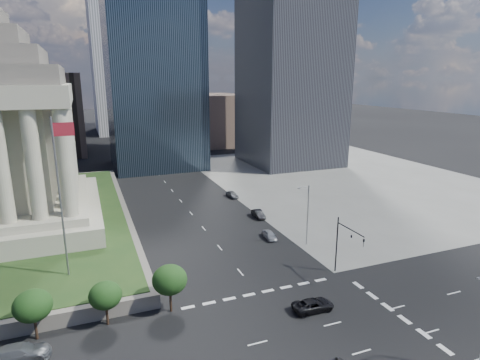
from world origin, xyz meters
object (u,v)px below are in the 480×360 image
suv_grey (20,353)px  parked_sedan_mid (258,214)px  street_lamp_north (307,212)px  parked_sedan_near (270,235)px  traffic_signal_ne (345,241)px  pickup_truck (313,305)px  flagpole (61,190)px  parked_sedan_far (232,194)px

suv_grey → parked_sedan_mid: (37.66, 28.75, -0.08)m
street_lamp_north → parked_sedan_near: street_lamp_north is taller
traffic_signal_ne → parked_sedan_near: size_ratio=2.04×
parked_sedan_near → suv_grey: bearing=-147.2°
street_lamp_north → pickup_truck: bearing=-117.8°
flagpole → street_lamp_north: bearing=1.6°
suv_grey → pickup_truck: bearing=-92.0°
traffic_signal_ne → suv_grey: (-38.66, -2.70, -4.45)m
street_lamp_north → pickup_truck: size_ratio=2.02×
street_lamp_north → parked_sedan_far: (-1.83, 29.39, -4.95)m
pickup_truck → parked_sedan_mid: 32.41m
flagpole → parked_sedan_near: flagpole is taller
parked_sedan_near → street_lamp_north: bearing=-40.6°
suv_grey → parked_sedan_mid: bearing=-49.2°
street_lamp_north → parked_sedan_mid: 15.66m
flagpole → traffic_signal_ne: size_ratio=2.50×
suv_grey → traffic_signal_ne: bearing=-82.6°
suv_grey → parked_sedan_mid: 47.38m
pickup_truck → parked_sedan_near: 21.81m
flagpole → parked_sedan_near: size_ratio=5.10×
street_lamp_north → suv_grey: 42.18m
pickup_truck → parked_sedan_far: bearing=-7.1°
pickup_truck → parked_sedan_near: pickup_truck is taller
pickup_truck → suv_grey: size_ratio=0.90×
pickup_truck → parked_sedan_near: bearing=-10.6°
parked_sedan_near → parked_sedan_mid: 10.61m
pickup_truck → parked_sedan_mid: parked_sedan_mid is taller
parked_sedan_mid → parked_sedan_far: 14.64m
traffic_signal_ne → street_lamp_north: size_ratio=0.80×
suv_grey → parked_sedan_mid: suv_grey is taller
suv_grey → parked_sedan_near: size_ratio=1.40×
suv_grey → parked_sedan_far: 57.46m
traffic_signal_ne → parked_sedan_near: (-3.50, 15.74, -4.58)m
flagpole → suv_grey: flagpole is taller
flagpole → suv_grey: size_ratio=3.63×
flagpole → street_lamp_north: flagpole is taller
parked_sedan_mid → parked_sedan_far: bearing=92.8°
flagpole → parked_sedan_mid: (33.33, 15.75, -12.40)m
traffic_signal_ne → pickup_truck: 10.83m
suv_grey → parked_sedan_far: size_ratio=1.32×
parked_sedan_mid → traffic_signal_ne: bearing=-85.0°
flagpole → parked_sedan_near: (30.83, 5.44, -12.45)m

